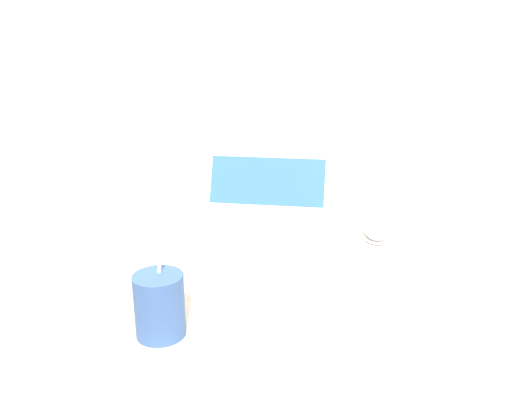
{
  "coord_description": "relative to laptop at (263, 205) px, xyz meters",
  "views": [
    {
      "loc": [
        0.27,
        -0.61,
        1.16
      ],
      "look_at": [
        0.1,
        0.5,
        0.79
      ],
      "focal_mm": 35.0,
      "sensor_mm": 36.0,
      "label": 1
    }
  ],
  "objects": [
    {
      "name": "computer_mouse",
      "position": [
        0.29,
        -0.07,
        -0.03
      ],
      "size": [
        0.06,
        0.1,
        0.04
      ],
      "color": "#B2B2B7",
      "rests_on": "desk"
    },
    {
      "name": "wall_back",
      "position": [
        -0.1,
        0.13,
        0.49
      ],
      "size": [
        7.0,
        0.04,
        2.5
      ],
      "color": "silver",
      "rests_on": "ground_plane"
    },
    {
      "name": "desk",
      "position": [
        -0.1,
        -0.26,
        -0.4
      ],
      "size": [
        1.37,
        0.7,
        0.71
      ],
      "color": "beige",
      "rests_on": "ground_plane"
    },
    {
      "name": "drink_cup",
      "position": [
        -0.09,
        -0.55,
        0.01
      ],
      "size": [
        0.08,
        0.08,
        0.22
      ],
      "color": "#33518C",
      "rests_on": "desk"
    },
    {
      "name": "laptop",
      "position": [
        0.0,
        0.0,
        0.0
      ],
      "size": [
        0.34,
        0.32,
        0.22
      ],
      "color": "silver",
      "rests_on": "desk"
    },
    {
      "name": "external_keyboard",
      "position": [
        -0.49,
        -0.04,
        -0.04
      ],
      "size": [
        0.45,
        0.15,
        0.02
      ],
      "color": "silver",
      "rests_on": "desk"
    }
  ]
}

